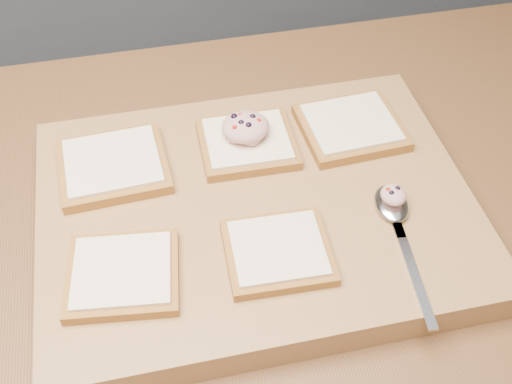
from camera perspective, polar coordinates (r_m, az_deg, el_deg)
The scene contains 10 objects.
island_counter at distance 1.18m, azimuth 2.06°, elevation -16.38°, with size 2.00×0.80×0.90m.
cutting_board at distance 0.78m, azimuth -0.00°, elevation -1.70°, with size 0.52×0.39×0.04m, color #AE7A4A.
bread_far_left at distance 0.81m, azimuth -12.59°, elevation 2.34°, with size 0.14×0.13×0.02m.
bread_far_center at distance 0.83m, azimuth -0.79°, elevation 4.41°, with size 0.12×0.11×0.02m.
bread_far_right at distance 0.86m, azimuth 8.42°, elevation 5.76°, with size 0.13×0.12×0.02m.
bread_near_left at distance 0.70m, azimuth -11.77°, elevation -7.13°, with size 0.13×0.12×0.02m.
bread_near_center at distance 0.71m, azimuth 1.96°, elevation -5.30°, with size 0.12×0.11×0.02m.
tuna_salad_dollop at distance 0.81m, azimuth -0.95°, elevation 5.82°, with size 0.06×0.06×0.03m.
spoon at distance 0.76m, azimuth 12.21°, elevation -1.85°, with size 0.05×0.20×0.01m.
spoon_salad at distance 0.76m, azimuth 12.11°, elevation -0.25°, with size 0.03×0.03×0.02m.
Camera 1 is at (-0.15, -0.50, 1.51)m, focal length 45.00 mm.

